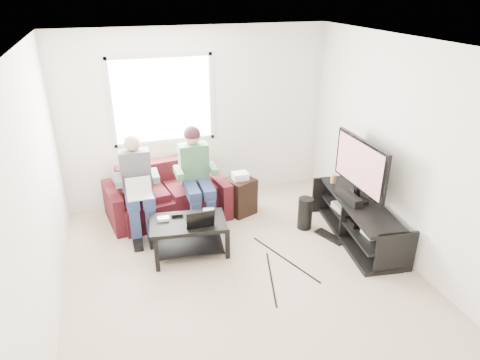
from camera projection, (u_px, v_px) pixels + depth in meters
name	position (u px, v px, depth m)	size (l,w,h in m)	color
floor	(244.00, 278.00, 4.97)	(4.50, 4.50, 0.00)	#C7B39B
ceiling	(245.00, 46.00, 3.88)	(4.50, 4.50, 0.00)	white
wall_back	(197.00, 117.00, 6.37)	(4.50, 4.50, 0.00)	white
wall_front	(366.00, 328.00, 2.48)	(4.50, 4.50, 0.00)	white
wall_left	(35.00, 204.00, 3.87)	(4.50, 4.50, 0.00)	white
wall_right	(408.00, 155.00, 4.98)	(4.50, 4.50, 0.00)	white
window	(163.00, 100.00, 6.09)	(1.48, 0.04, 1.28)	white
sofa	(167.00, 197.00, 6.20)	(1.77, 0.98, 0.77)	#411019
person_left	(137.00, 182.00, 5.68)	(0.40, 0.70, 1.31)	navy
person_right	(196.00, 170.00, 5.89)	(0.40, 0.71, 1.36)	navy
laptop_silver	(140.00, 192.00, 5.47)	(0.32, 0.22, 0.24)	silver
coffee_table	(188.00, 230.00, 5.29)	(0.99, 0.68, 0.46)	black
laptop_black	(198.00, 214.00, 5.15)	(0.34, 0.24, 0.24)	black
controller_a	(163.00, 219.00, 5.26)	(0.14, 0.09, 0.04)	silver
controller_b	(177.00, 214.00, 5.36)	(0.14, 0.09, 0.04)	black
controller_c	(209.00, 211.00, 5.44)	(0.14, 0.09, 0.04)	gray
tv_stand	(358.00, 222.00, 5.65)	(0.72, 1.72, 0.55)	black
tv	(360.00, 166.00, 5.41)	(0.12, 1.10, 0.81)	black
soundbar	(349.00, 196.00, 5.55)	(0.12, 0.50, 0.10)	black
drink_cup	(333.00, 179.00, 6.03)	(0.08, 0.08, 0.12)	#A47846
console_white	(376.00, 233.00, 5.27)	(0.30, 0.22, 0.06)	silver
console_grey	(347.00, 206.00, 5.87)	(0.34, 0.26, 0.08)	gray
console_black	(360.00, 219.00, 5.57)	(0.38, 0.30, 0.07)	black
subwoofer	(305.00, 213.00, 5.90)	(0.20, 0.20, 0.46)	black
keyboard_floor	(330.00, 237.00, 5.76)	(0.15, 0.45, 0.02)	black
end_table	(240.00, 195.00, 6.27)	(0.37, 0.37, 0.65)	black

